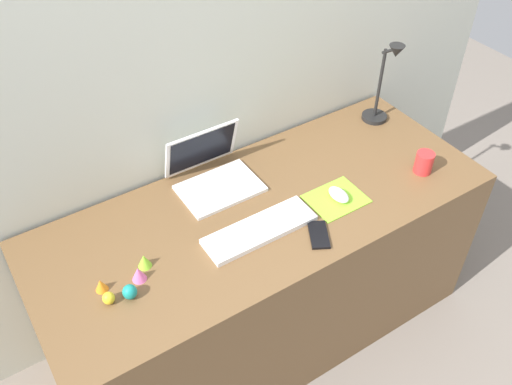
{
  "coord_description": "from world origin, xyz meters",
  "views": [
    {
      "loc": [
        -0.82,
        -1.23,
        2.15
      ],
      "look_at": [
        -0.03,
        0.0,
        0.83
      ],
      "focal_mm": 39.09,
      "sensor_mm": 36.0,
      "label": 1
    }
  ],
  "objects_px": {
    "mouse": "(339,195)",
    "toy_figurine_pink": "(139,274)",
    "coffee_mug": "(424,162)",
    "cell_phone": "(319,235)",
    "toy_figurine_orange": "(101,285)",
    "laptop": "(212,171)",
    "toy_figurine_yellow": "(109,298)",
    "toy_figurine_lime": "(144,261)",
    "toy_figurine_teal": "(130,292)",
    "keyboard": "(260,230)",
    "desk_lamp": "(384,85)"
  },
  "relations": [
    {
      "from": "toy_figurine_lime",
      "to": "toy_figurine_teal",
      "type": "height_order",
      "value": "same"
    },
    {
      "from": "mouse",
      "to": "toy_figurine_pink",
      "type": "relative_size",
      "value": 1.82
    },
    {
      "from": "keyboard",
      "to": "toy_figurine_orange",
      "type": "height_order",
      "value": "toy_figurine_orange"
    },
    {
      "from": "cell_phone",
      "to": "toy_figurine_teal",
      "type": "height_order",
      "value": "toy_figurine_teal"
    },
    {
      "from": "laptop",
      "to": "toy_figurine_lime",
      "type": "bearing_deg",
      "value": -147.61
    },
    {
      "from": "toy_figurine_lime",
      "to": "mouse",
      "type": "bearing_deg",
      "value": -6.97
    },
    {
      "from": "coffee_mug",
      "to": "toy_figurine_yellow",
      "type": "distance_m",
      "value": 1.28
    },
    {
      "from": "mouse",
      "to": "toy_figurine_lime",
      "type": "height_order",
      "value": "toy_figurine_lime"
    },
    {
      "from": "toy_figurine_yellow",
      "to": "laptop",
      "type": "bearing_deg",
      "value": 30.78
    },
    {
      "from": "keyboard",
      "to": "cell_phone",
      "type": "distance_m",
      "value": 0.21
    },
    {
      "from": "cell_phone",
      "to": "toy_figurine_orange",
      "type": "height_order",
      "value": "toy_figurine_orange"
    },
    {
      "from": "laptop",
      "to": "toy_figurine_yellow",
      "type": "height_order",
      "value": "laptop"
    },
    {
      "from": "toy_figurine_yellow",
      "to": "toy_figurine_teal",
      "type": "bearing_deg",
      "value": -14.24
    },
    {
      "from": "mouse",
      "to": "toy_figurine_lime",
      "type": "xyz_separation_m",
      "value": [
        -0.74,
        0.09,
        0.0
      ]
    },
    {
      "from": "toy_figurine_lime",
      "to": "toy_figurine_teal",
      "type": "xyz_separation_m",
      "value": [
        -0.09,
        -0.09,
        0.0
      ]
    },
    {
      "from": "keyboard",
      "to": "cell_phone",
      "type": "height_order",
      "value": "keyboard"
    },
    {
      "from": "mouse",
      "to": "toy_figurine_lime",
      "type": "distance_m",
      "value": 0.75
    },
    {
      "from": "desk_lamp",
      "to": "coffee_mug",
      "type": "relative_size",
      "value": 4.3
    },
    {
      "from": "laptop",
      "to": "coffee_mug",
      "type": "distance_m",
      "value": 0.82
    },
    {
      "from": "laptop",
      "to": "desk_lamp",
      "type": "relative_size",
      "value": 0.79
    },
    {
      "from": "mouse",
      "to": "toy_figurine_yellow",
      "type": "height_order",
      "value": "toy_figurine_yellow"
    },
    {
      "from": "toy_figurine_pink",
      "to": "mouse",
      "type": "bearing_deg",
      "value": -3.61
    },
    {
      "from": "toy_figurine_orange",
      "to": "keyboard",
      "type": "bearing_deg",
      "value": -5.86
    },
    {
      "from": "laptop",
      "to": "cell_phone",
      "type": "xyz_separation_m",
      "value": [
        0.17,
        -0.45,
        -0.05
      ]
    },
    {
      "from": "toy_figurine_pink",
      "to": "coffee_mug",
      "type": "bearing_deg",
      "value": -5.06
    },
    {
      "from": "toy_figurine_yellow",
      "to": "toy_figurine_lime",
      "type": "distance_m",
      "value": 0.17
    },
    {
      "from": "coffee_mug",
      "to": "toy_figurine_yellow",
      "type": "relative_size",
      "value": 2.06
    },
    {
      "from": "cell_phone",
      "to": "toy_figurine_yellow",
      "type": "height_order",
      "value": "toy_figurine_yellow"
    },
    {
      "from": "laptop",
      "to": "desk_lamp",
      "type": "distance_m",
      "value": 0.82
    },
    {
      "from": "coffee_mug",
      "to": "toy_figurine_orange",
      "type": "height_order",
      "value": "coffee_mug"
    },
    {
      "from": "coffee_mug",
      "to": "toy_figurine_pink",
      "type": "relative_size",
      "value": 1.66
    },
    {
      "from": "toy_figurine_orange",
      "to": "toy_figurine_pink",
      "type": "height_order",
      "value": "toy_figurine_pink"
    },
    {
      "from": "cell_phone",
      "to": "keyboard",
      "type": "bearing_deg",
      "value": 170.32
    },
    {
      "from": "keyboard",
      "to": "mouse",
      "type": "distance_m",
      "value": 0.34
    },
    {
      "from": "mouse",
      "to": "toy_figurine_pink",
      "type": "distance_m",
      "value": 0.78
    },
    {
      "from": "toy_figurine_orange",
      "to": "toy_figurine_lime",
      "type": "height_order",
      "value": "toy_figurine_lime"
    },
    {
      "from": "cell_phone",
      "to": "toy_figurine_orange",
      "type": "xyz_separation_m",
      "value": [
        -0.72,
        0.19,
        0.02
      ]
    },
    {
      "from": "coffee_mug",
      "to": "toy_figurine_lime",
      "type": "distance_m",
      "value": 1.13
    },
    {
      "from": "laptop",
      "to": "toy_figurine_teal",
      "type": "relative_size",
      "value": 5.89
    },
    {
      "from": "keyboard",
      "to": "toy_figurine_pink",
      "type": "xyz_separation_m",
      "value": [
        -0.44,
        0.03,
        0.02
      ]
    },
    {
      "from": "toy_figurine_lime",
      "to": "toy_figurine_pink",
      "type": "bearing_deg",
      "value": -132.69
    },
    {
      "from": "mouse",
      "to": "toy_figurine_pink",
      "type": "bearing_deg",
      "value": 176.39
    },
    {
      "from": "toy_figurine_lime",
      "to": "laptop",
      "type": "bearing_deg",
      "value": 32.39
    },
    {
      "from": "laptop",
      "to": "toy_figurine_pink",
      "type": "height_order",
      "value": "laptop"
    },
    {
      "from": "coffee_mug",
      "to": "toy_figurine_lime",
      "type": "xyz_separation_m",
      "value": [
        -1.12,
        0.14,
        -0.02
      ]
    },
    {
      "from": "toy_figurine_yellow",
      "to": "toy_figurine_pink",
      "type": "distance_m",
      "value": 0.12
    },
    {
      "from": "toy_figurine_pink",
      "to": "toy_figurine_lime",
      "type": "distance_m",
      "value": 0.06
    },
    {
      "from": "coffee_mug",
      "to": "desk_lamp",
      "type": "bearing_deg",
      "value": 76.28
    },
    {
      "from": "keyboard",
      "to": "toy_figurine_teal",
      "type": "distance_m",
      "value": 0.49
    },
    {
      "from": "mouse",
      "to": "toy_figurine_yellow",
      "type": "distance_m",
      "value": 0.89
    }
  ]
}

